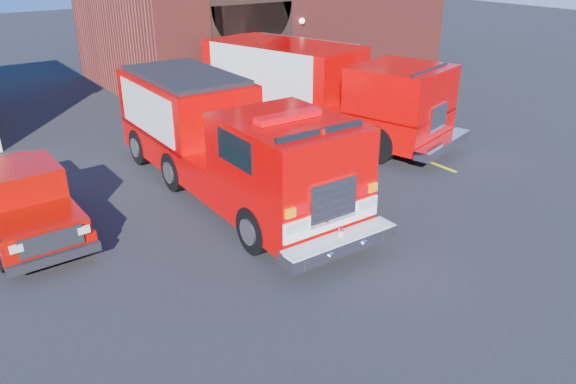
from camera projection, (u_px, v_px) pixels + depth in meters
ground at (259, 225)px, 13.34m from camera, size 100.00×100.00×0.00m
parking_stripe_near at (418, 157)px, 17.49m from camera, size 0.12×3.00×0.01m
parking_stripe_mid at (354, 133)px, 19.73m from camera, size 0.12×3.00×0.01m
parking_stripe_far at (303, 113)px, 21.97m from camera, size 0.12×3.00×0.01m
fire_engine at (226, 140)px, 14.47m from camera, size 2.71×9.27×2.85m
pickup_truck at (21, 199)px, 12.83m from camera, size 1.92×5.09×1.65m
secondary_truck at (319, 88)px, 19.06m from camera, size 5.20×9.49×2.95m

